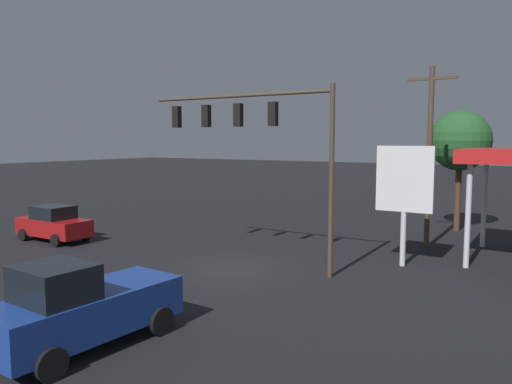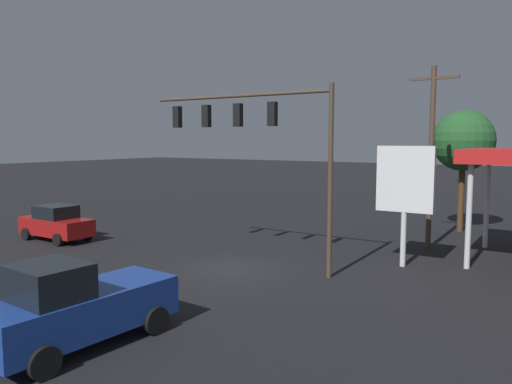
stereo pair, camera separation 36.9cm
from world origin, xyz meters
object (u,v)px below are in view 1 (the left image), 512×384
sedan_waiting (54,224)px  utility_pole (429,153)px  price_sign (405,183)px  pickup_parked (81,307)px  traffic_signal_assembly (255,131)px  street_tree (460,141)px

sedan_waiting → utility_pole: bearing=-152.5°
price_sign → pickup_parked: price_sign is taller
traffic_signal_assembly → utility_pole: size_ratio=1.00×
traffic_signal_assembly → street_tree: size_ratio=1.25×
pickup_parked → street_tree: bearing=171.5°
utility_pole → sedan_waiting: bearing=26.5°
traffic_signal_assembly → pickup_parked: 10.99m
pickup_parked → street_tree: (-5.20, -23.44, 4.31)m
sedan_waiting → pickup_parked: bearing=147.4°
traffic_signal_assembly → price_sign: 6.83m
price_sign → street_tree: (-0.43, -10.22, 1.78)m
pickup_parked → street_tree: street_tree is taller
pickup_parked → sedan_waiting: size_ratio=1.20×
pickup_parked → utility_pole: bearing=168.6°
price_sign → street_tree: bearing=-92.4°
utility_pole → pickup_parked: size_ratio=1.71×
utility_pole → price_sign: size_ratio=1.74×
utility_pole → street_tree: size_ratio=1.25×
traffic_signal_assembly → sedan_waiting: 13.20m
sedan_waiting → price_sign: bearing=-164.3°
utility_pole → pickup_parked: (4.80, 17.44, -3.72)m
sedan_waiting → street_tree: 23.85m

